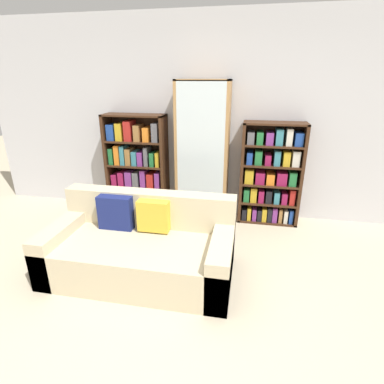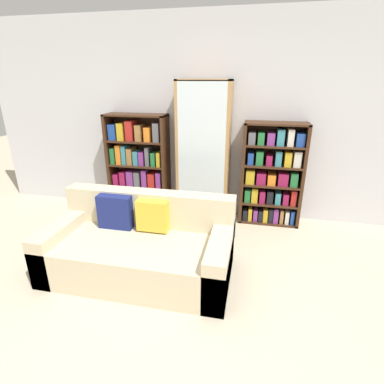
{
  "view_description": "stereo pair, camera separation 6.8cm",
  "coord_description": "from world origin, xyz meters",
  "views": [
    {
      "loc": [
        0.56,
        -1.81,
        1.89
      ],
      "look_at": [
        -0.05,
        1.38,
        0.65
      ],
      "focal_mm": 28.0,
      "sensor_mm": 36.0,
      "label": 1
    },
    {
      "loc": [
        0.63,
        -1.8,
        1.89
      ],
      "look_at": [
        -0.05,
        1.38,
        0.65
      ],
      "focal_mm": 28.0,
      "sensor_mm": 36.0,
      "label": 2
    }
  ],
  "objects": [
    {
      "name": "bookshelf_left",
      "position": [
        -1.01,
        2.15,
        0.68
      ],
      "size": [
        0.87,
        0.32,
        1.43
      ],
      "color": "#3D2314",
      "rests_on": "ground"
    },
    {
      "name": "couch",
      "position": [
        -0.44,
        0.68,
        0.27
      ],
      "size": [
        1.84,
        0.92,
        0.77
      ],
      "color": "beige",
      "rests_on": "ground"
    },
    {
      "name": "ground_plane",
      "position": [
        0.0,
        0.0,
        0.0
      ],
      "size": [
        16.0,
        16.0,
        0.0
      ],
      "primitive_type": "plane",
      "color": "beige"
    },
    {
      "name": "bookshelf_right",
      "position": [
        0.88,
        2.15,
        0.66
      ],
      "size": [
        0.8,
        0.32,
        1.37
      ],
      "color": "#3D2314",
      "rests_on": "ground"
    },
    {
      "name": "display_cabinet",
      "position": [
        -0.05,
        2.14,
        0.93
      ],
      "size": [
        0.7,
        0.36,
        1.88
      ],
      "color": "#AD7F4C",
      "rests_on": "ground"
    },
    {
      "name": "wine_bottle",
      "position": [
        0.42,
        1.58,
        0.16
      ],
      "size": [
        0.09,
        0.09,
        0.4
      ],
      "color": "#192333",
      "rests_on": "ground"
    },
    {
      "name": "wall_back",
      "position": [
        0.0,
        2.36,
        1.35
      ],
      "size": [
        6.66,
        0.06,
        2.7
      ],
      "color": "silver",
      "rests_on": "ground"
    }
  ]
}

